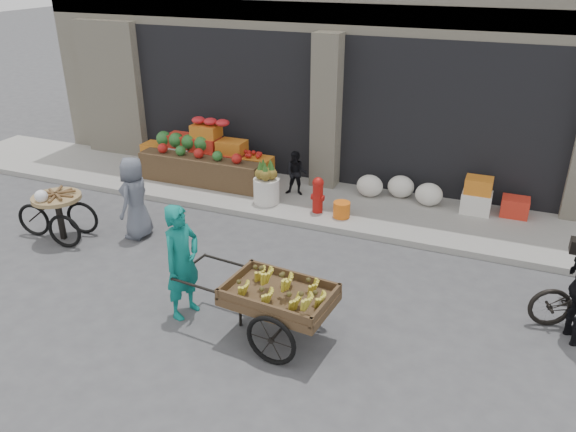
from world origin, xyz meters
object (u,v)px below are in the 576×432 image
at_px(seated_person, 296,173).
at_px(banana_cart, 275,292).
at_px(pineapple_bin, 267,191).
at_px(vendor_grey, 135,198).
at_px(orange_bucket, 342,210).
at_px(fire_hydrant, 318,193).
at_px(vendor_woman, 182,262).
at_px(tricycle_cart, 58,210).

xyz_separation_m(seated_person, banana_cart, (1.45, -4.41, 0.13)).
bearing_deg(seated_person, pineapple_bin, -133.69).
relative_size(banana_cart, vendor_grey, 1.62).
relative_size(orange_bucket, vendor_grey, 0.21).
bearing_deg(banana_cart, fire_hydrant, 106.84).
bearing_deg(seated_person, vendor_woman, -99.43).
bearing_deg(vendor_grey, seated_person, 136.65).
distance_m(banana_cart, vendor_woman, 1.41).
height_order(banana_cart, tricycle_cart, banana_cart).
height_order(seated_person, banana_cart, seated_person).
bearing_deg(orange_bucket, fire_hydrant, 174.29).
xyz_separation_m(orange_bucket, seated_person, (-1.20, 0.70, 0.31)).
height_order(fire_hydrant, vendor_grey, vendor_grey).
xyz_separation_m(orange_bucket, tricycle_cart, (-4.44, -2.53, 0.30)).
bearing_deg(pineapple_bin, vendor_grey, -128.97).
xyz_separation_m(pineapple_bin, seated_person, (0.40, 0.60, 0.21)).
bearing_deg(pineapple_bin, fire_hydrant, -2.60).
bearing_deg(tricycle_cart, vendor_woman, -28.40).
distance_m(pineapple_bin, vendor_woman, 3.83).
bearing_deg(fire_hydrant, banana_cart, -78.73).
distance_m(fire_hydrant, vendor_woman, 3.80).
bearing_deg(fire_hydrant, vendor_woman, -99.99).
distance_m(tricycle_cart, vendor_grey, 1.36).
height_order(orange_bucket, seated_person, seated_person).
xyz_separation_m(pineapple_bin, fire_hydrant, (1.10, -0.05, 0.13)).
relative_size(vendor_woman, vendor_grey, 1.12).
bearing_deg(fire_hydrant, vendor_grey, -144.24).
bearing_deg(vendor_woman, tricycle_cart, 82.20).
bearing_deg(seated_person, banana_cart, -81.81).
distance_m(pineapple_bin, tricycle_cart, 3.87).
bearing_deg(vendor_grey, fire_hydrant, 120.24).
height_order(pineapple_bin, fire_hydrant, fire_hydrant).
xyz_separation_m(fire_hydrant, seated_person, (-0.70, 0.65, 0.08)).
bearing_deg(orange_bucket, vendor_grey, -149.32).
relative_size(tricycle_cart, vendor_grey, 0.97).
height_order(banana_cart, vendor_woman, vendor_woman).
relative_size(fire_hydrant, orange_bucket, 2.22).
distance_m(pineapple_bin, vendor_grey, 2.62).
bearing_deg(tricycle_cart, orange_bucket, 20.63).
distance_m(banana_cart, tricycle_cart, 4.84).
bearing_deg(banana_cart, seated_person, 113.76).
relative_size(pineapple_bin, fire_hydrant, 0.73).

